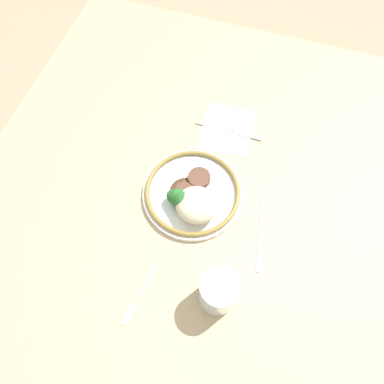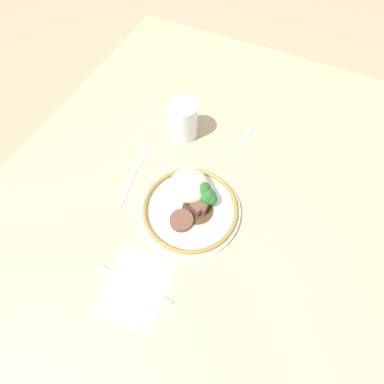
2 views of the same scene
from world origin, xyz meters
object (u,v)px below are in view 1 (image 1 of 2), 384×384
at_px(plate, 192,196).
at_px(juice_glass, 218,292).
at_px(fork, 235,132).
at_px(knife, 261,232).
at_px(spoon, 134,306).

bearing_deg(plate, juice_glass, 30.91).
height_order(plate, fork, plate).
distance_m(knife, spoon, 0.34).
height_order(fork, knife, fork).
xyz_separation_m(plate, juice_glass, (0.21, 0.13, 0.03)).
xyz_separation_m(plate, spoon, (0.29, -0.04, -0.02)).
xyz_separation_m(fork, knife, (0.27, 0.13, -0.00)).
distance_m(fork, spoon, 0.53).
distance_m(plate, knife, 0.19).
bearing_deg(fork, knife, -64.52).
height_order(juice_glass, knife, juice_glass).
relative_size(plate, spoon, 1.59).
distance_m(juice_glass, spoon, 0.19).
bearing_deg(juice_glass, fork, -170.33).
bearing_deg(spoon, juice_glass, 121.74).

